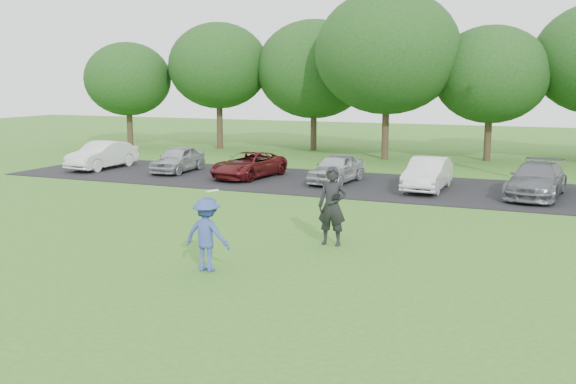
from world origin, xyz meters
name	(u,v)px	position (x,y,z in m)	size (l,w,h in m)	color
ground	(223,281)	(0.00, 0.00, 0.00)	(100.00, 100.00, 0.00)	#386E1F
parking_lot	(381,186)	(0.00, 13.00, 0.01)	(32.00, 6.50, 0.03)	black
frisbee_player	(207,234)	(-0.67, 0.56, 0.81)	(1.06, 0.74, 1.87)	#36499A
camera_bystander	(332,206)	(1.11, 3.69, 0.99)	(0.74, 0.50, 1.97)	black
parked_cars	(388,171)	(0.26, 12.93, 0.61)	(28.15, 4.53, 1.25)	silver
tree_row	(461,64)	(1.51, 22.76, 4.91)	(42.39, 9.85, 8.64)	#38281C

